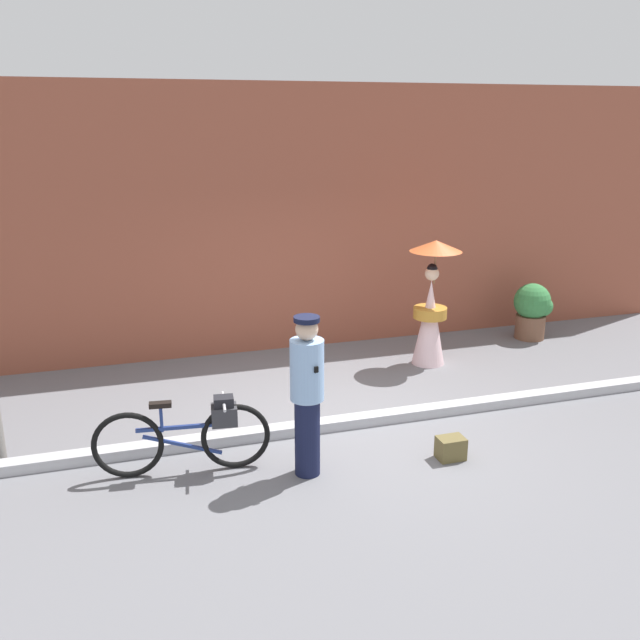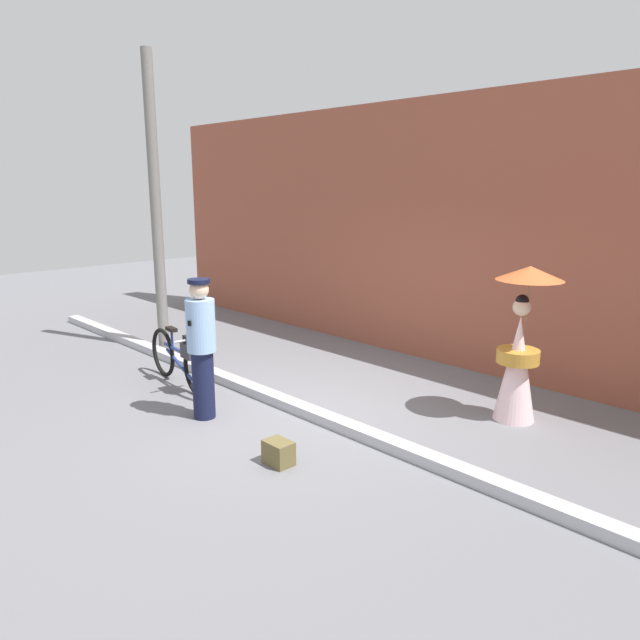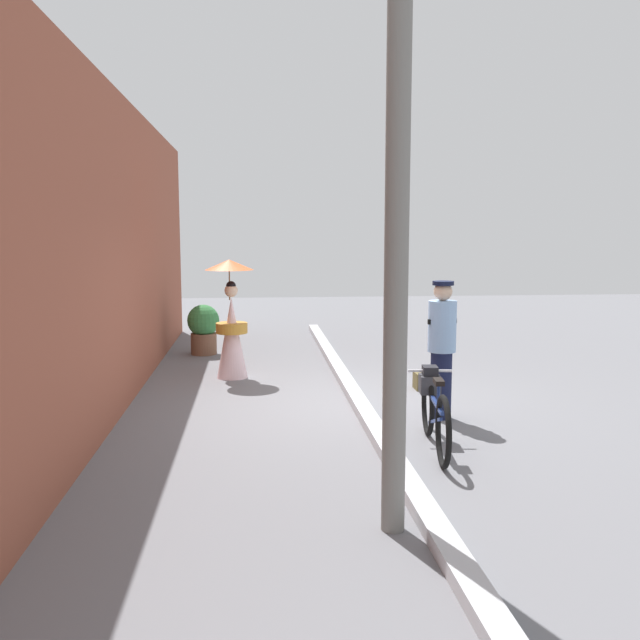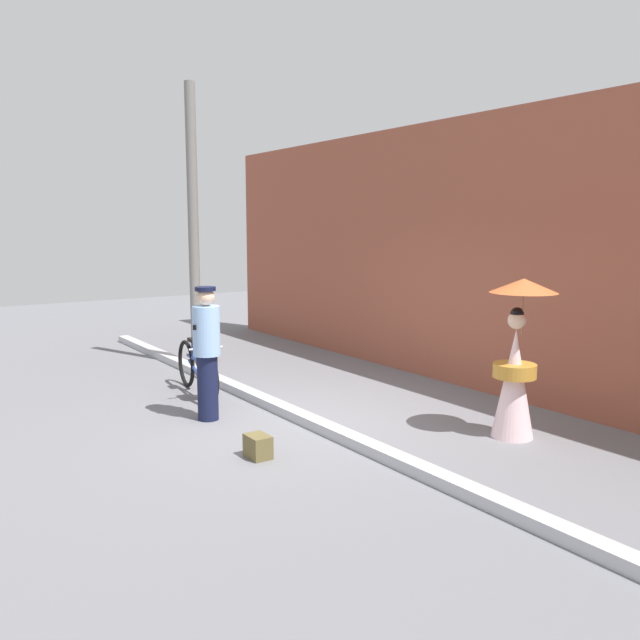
# 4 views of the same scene
# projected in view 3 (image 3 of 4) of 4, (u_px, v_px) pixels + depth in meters

# --- Properties ---
(ground_plane) EXTENTS (30.00, 30.00, 0.00)m
(ground_plane) POSITION_uv_depth(u_px,v_px,m) (357.00, 404.00, 9.14)
(ground_plane) COLOR slate
(building_wall) EXTENTS (14.00, 0.40, 4.02)m
(building_wall) POSITION_uv_depth(u_px,v_px,m) (104.00, 253.00, 8.58)
(building_wall) COLOR brown
(building_wall) RESTS_ON ground_plane
(sidewalk_curb) EXTENTS (14.00, 0.20, 0.12)m
(sidewalk_curb) POSITION_uv_depth(u_px,v_px,m) (357.00, 400.00, 9.13)
(sidewalk_curb) COLOR #B2B2B7
(sidewalk_curb) RESTS_ON ground_plane
(bicycle_near_officer) EXTENTS (1.79, 0.48, 0.81)m
(bicycle_near_officer) POSITION_uv_depth(u_px,v_px,m) (434.00, 408.00, 7.27)
(bicycle_near_officer) COLOR black
(bicycle_near_officer) RESTS_ON ground_plane
(person_officer) EXTENTS (0.34, 0.38, 1.69)m
(person_officer) POSITION_uv_depth(u_px,v_px,m) (442.00, 346.00, 8.36)
(person_officer) COLOR #141938
(person_officer) RESTS_ON ground_plane
(person_with_parasol) EXTENTS (0.76, 0.76, 1.84)m
(person_with_parasol) POSITION_uv_depth(u_px,v_px,m) (231.00, 320.00, 10.71)
(person_with_parasol) COLOR silver
(person_with_parasol) RESTS_ON ground_plane
(potted_plant_by_door) EXTENTS (0.61, 0.59, 0.93)m
(potted_plant_by_door) POSITION_uv_depth(u_px,v_px,m) (204.00, 327.00, 12.82)
(potted_plant_by_door) COLOR brown
(potted_plant_by_door) RESTS_ON ground_plane
(backpack_on_pavement) EXTENTS (0.29, 0.21, 0.24)m
(backpack_on_pavement) POSITION_uv_depth(u_px,v_px,m) (422.00, 380.00, 10.01)
(backpack_on_pavement) COLOR brown
(backpack_on_pavement) RESTS_ON ground_plane
(utility_pole) EXTENTS (0.18, 0.18, 4.80)m
(utility_pole) POSITION_uv_depth(u_px,v_px,m) (397.00, 214.00, 5.00)
(utility_pole) COLOR slate
(utility_pole) RESTS_ON ground_plane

